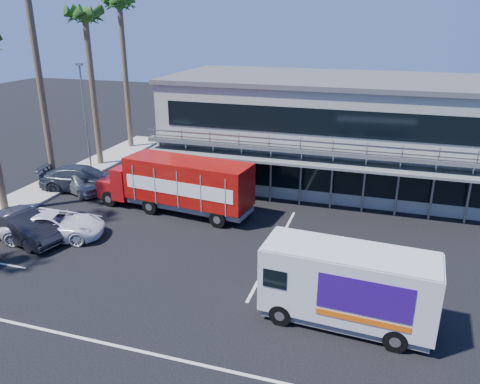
% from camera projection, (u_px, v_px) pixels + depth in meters
% --- Properties ---
extents(ground, '(120.00, 120.00, 0.00)m').
position_uv_depth(ground, '(218.00, 272.00, 21.67)').
color(ground, black).
rests_on(ground, ground).
extents(building, '(22.40, 12.00, 7.30)m').
position_uv_depth(building, '(330.00, 130.00, 32.89)').
color(building, gray).
rests_on(building, ground).
extents(curb_strip, '(3.00, 32.00, 0.16)m').
position_uv_depth(curb_strip, '(38.00, 193.00, 31.23)').
color(curb_strip, '#A5A399').
rests_on(curb_strip, ground).
extents(palm_e, '(2.80, 2.80, 12.25)m').
position_uv_depth(palm_e, '(86.00, 25.00, 33.72)').
color(palm_e, brown).
rests_on(palm_e, ground).
extents(palm_f, '(2.80, 2.80, 13.25)m').
position_uv_depth(palm_f, '(120.00, 12.00, 38.44)').
color(palm_f, brown).
rests_on(palm_f, ground).
extents(light_pole_far, '(0.50, 0.25, 8.09)m').
position_uv_depth(light_pole_far, '(85.00, 114.00, 33.92)').
color(light_pole_far, gray).
rests_on(light_pole_far, ground).
extents(red_truck, '(10.06, 3.51, 3.32)m').
position_uv_depth(red_truck, '(178.00, 183.00, 27.77)').
color(red_truck, maroon).
rests_on(red_truck, ground).
extents(white_van, '(6.52, 2.61, 3.12)m').
position_uv_depth(white_van, '(347.00, 286.00, 17.48)').
color(white_van, silver).
rests_on(white_van, ground).
extents(parked_car_b, '(5.12, 2.80, 1.60)m').
position_uv_depth(parked_car_b, '(23.00, 227.00, 24.44)').
color(parked_car_b, black).
rests_on(parked_car_b, ground).
extents(parked_car_c, '(5.65, 3.86, 1.44)m').
position_uv_depth(parked_car_c, '(55.00, 225.00, 24.81)').
color(parked_car_c, white).
rests_on(parked_car_c, ground).
extents(parked_car_d, '(6.09, 3.37, 1.67)m').
position_uv_depth(parked_car_d, '(83.00, 178.00, 31.69)').
color(parked_car_d, '#2B303A').
rests_on(parked_car_d, ground).
extents(parked_car_e, '(4.63, 3.33, 1.46)m').
position_uv_depth(parked_car_e, '(79.00, 182.00, 31.37)').
color(parked_car_e, slate).
rests_on(parked_car_e, ground).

